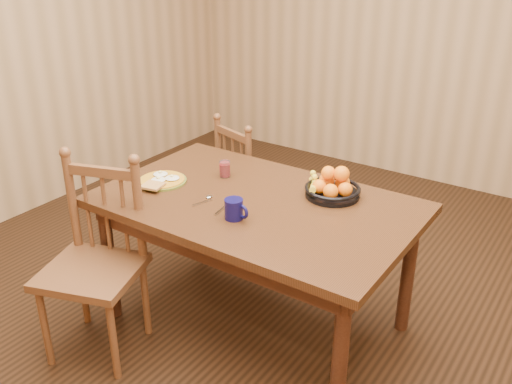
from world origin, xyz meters
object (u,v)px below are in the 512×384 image
Objects in this scene: chair_near at (95,263)px; breakfast_plate at (162,180)px; chair_far at (249,183)px; fruit_bowl at (332,187)px; coffee_mug at (235,209)px; dining_table at (256,216)px.

chair_near is 0.57m from breakfast_plate.
fruit_bowl is at bearing 167.61° from chair_far.
chair_near is 7.53× the size of coffee_mug.
breakfast_plate is 0.60m from coffee_mug.
breakfast_plate is at bearing -170.32° from dining_table.
chair_near is 3.11× the size of fruit_bowl.
chair_near is (-0.56, -0.60, -0.17)m from dining_table.
breakfast_plate is at bearing 70.46° from chair_near.
breakfast_plate is (0.00, -0.84, 0.33)m from chair_far.
coffee_mug is at bearing 138.12° from chair_far.
coffee_mug is at bearing -83.52° from dining_table.
dining_table is at bearing 96.48° from coffee_mug.
chair_far is 2.99× the size of breakfast_plate.
dining_table is 5.39× the size of breakfast_plate.
chair_near is at bearing -90.85° from breakfast_plate.
chair_far reaches higher than coffee_mug.
chair_near reaches higher than fruit_bowl.
chair_far reaches higher than dining_table.
fruit_bowl reaches higher than dining_table.
chair_far is at bearing 121.27° from coffee_mug.
chair_near is (-0.00, -1.35, 0.06)m from chair_far.
dining_table is 0.26m from coffee_mug.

